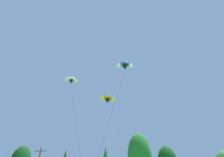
{
  "coord_description": "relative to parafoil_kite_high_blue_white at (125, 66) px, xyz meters",
  "views": [
    {
      "loc": [
        -2.85,
        5.08,
        2.38
      ],
      "look_at": [
        -0.36,
        24.11,
        14.95
      ],
      "focal_mm": 27.26,
      "sensor_mm": 36.0,
      "label": 1
    }
  ],
  "objects": [
    {
      "name": "treeline_tree_f",
      "position": [
        5.74,
        14.41,
        -15.94
      ],
      "size": [
        5.72,
        5.72,
        14.54
      ],
      "color": "#472D19",
      "rests_on": "ground_plane"
    },
    {
      "name": "parafoil_kite_high_blue_white",
      "position": [
        0.0,
        0.0,
        0.0
      ],
      "size": [
        8.39,
        11.8,
        23.98
      ],
      "color": "blue"
    },
    {
      "name": "parafoil_kite_mid_orange",
      "position": [
        -2.91,
        7.09,
        -4.74
      ],
      "size": [
        4.67,
        14.25,
        19.38
      ],
      "color": "orange"
    },
    {
      "name": "parafoil_kite_far_white",
      "position": [
        -10.5,
        -1.73,
        -5.71
      ],
      "size": [
        5.32,
        9.96,
        18.05
      ],
      "color": "white"
    }
  ]
}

